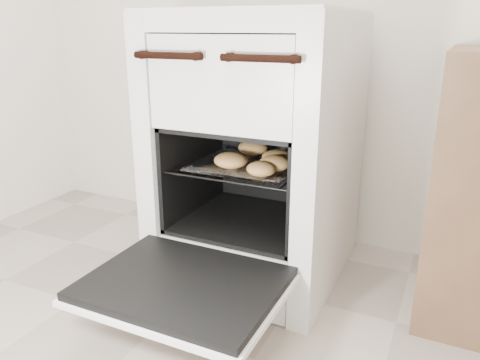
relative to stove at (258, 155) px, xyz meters
The scene contains 5 objects.
stove is the anchor object (origin of this frame).
oven_door 0.57m from the stove, 90.00° to the right, with size 0.54×0.42×0.04m.
oven_rack 0.07m from the stove, 90.00° to the right, with size 0.44×0.42×0.01m.
foil_sheet 0.09m from the stove, 90.00° to the right, with size 0.34×0.30×0.01m, color white.
baked_rolls 0.10m from the stove, 62.15° to the right, with size 0.28×0.33×0.05m.
Camera 1 is at (0.43, -0.30, 0.88)m, focal length 35.00 mm.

